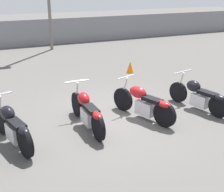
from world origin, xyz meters
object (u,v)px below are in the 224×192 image
motorcycle_slot_0 (12,126)px  motorcycle_slot_3 (199,96)px  motorcycle_slot_1 (87,111)px  motorcycle_slot_2 (144,103)px  traffic_cone_far (130,67)px

motorcycle_slot_0 → motorcycle_slot_3: 5.03m
motorcycle_slot_1 → motorcycle_slot_2: (1.53, -0.09, 0.01)m
motorcycle_slot_3 → traffic_cone_far: size_ratio=4.47×
motorcycle_slot_1 → motorcycle_slot_0: bearing=-175.4°
motorcycle_slot_1 → motorcycle_slot_3: motorcycle_slot_1 is taller
motorcycle_slot_1 → motorcycle_slot_3: size_ratio=1.08×
motorcycle_slot_0 → traffic_cone_far: size_ratio=4.44×
motorcycle_slot_2 → motorcycle_slot_3: motorcycle_slot_2 is taller
motorcycle_slot_0 → motorcycle_slot_2: 3.32m
motorcycle_slot_0 → motorcycle_slot_2: bearing=-12.9°
motorcycle_slot_1 → motorcycle_slot_2: 1.53m
motorcycle_slot_0 → motorcycle_slot_3: bearing=-14.5°
motorcycle_slot_1 → motorcycle_slot_3: 3.25m
motorcycle_slot_1 → traffic_cone_far: bearing=50.5°
motorcycle_slot_2 → motorcycle_slot_3: (1.71, -0.11, -0.03)m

